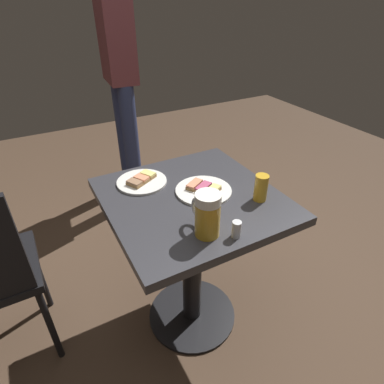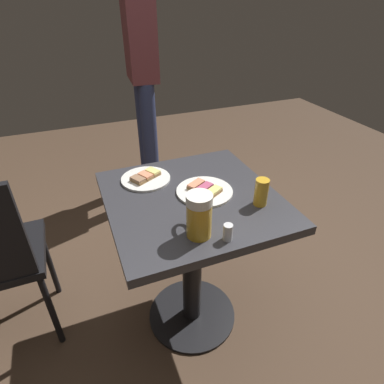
{
  "view_description": "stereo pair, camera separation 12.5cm",
  "coord_description": "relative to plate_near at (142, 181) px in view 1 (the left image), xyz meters",
  "views": [
    {
      "loc": [
        0.93,
        -0.5,
        1.43
      ],
      "look_at": [
        0.0,
        0.0,
        0.76
      ],
      "focal_mm": 29.8,
      "sensor_mm": 36.0,
      "label": 1
    },
    {
      "loc": [
        0.98,
        -0.39,
        1.43
      ],
      "look_at": [
        0.0,
        0.0,
        0.76
      ],
      "focal_mm": 29.8,
      "sensor_mm": 36.0,
      "label": 2
    }
  ],
  "objects": [
    {
      "name": "plate_far",
      "position": [
        0.19,
        0.19,
        0.0
      ],
      "size": [
        0.23,
        0.23,
        0.03
      ],
      "color": "white",
      "rests_on": "cafe_table"
    },
    {
      "name": "salt_shaker",
      "position": [
        0.48,
        0.15,
        0.02
      ],
      "size": [
        0.03,
        0.03,
        0.06
      ],
      "primitive_type": "cylinder",
      "color": "silver",
      "rests_on": "cafe_table"
    },
    {
      "name": "ground_plane",
      "position": [
        0.19,
        0.14,
        -0.75
      ],
      "size": [
        6.0,
        6.0,
        0.0
      ],
      "primitive_type": "plane",
      "color": "#4C3828"
    },
    {
      "name": "beer_glass_small",
      "position": [
        0.34,
        0.36,
        0.04
      ],
      "size": [
        0.05,
        0.05,
        0.11
      ],
      "primitive_type": "cylinder",
      "color": "gold",
      "rests_on": "cafe_table"
    },
    {
      "name": "cafe_table",
      "position": [
        0.19,
        0.14,
        -0.19
      ],
      "size": [
        0.67,
        0.66,
        0.74
      ],
      "color": "black",
      "rests_on": "ground_plane"
    },
    {
      "name": "patron_standing",
      "position": [
        -1.08,
        0.28,
        0.21
      ],
      "size": [
        0.33,
        0.21,
        1.64
      ],
      "rotation": [
        0.0,
        0.0,
        -0.08
      ],
      "color": "navy",
      "rests_on": "ground_plane"
    },
    {
      "name": "beer_mug",
      "position": [
        0.41,
        0.07,
        0.07
      ],
      "size": [
        0.14,
        0.09,
        0.16
      ],
      "color": "gold",
      "rests_on": "cafe_table"
    },
    {
      "name": "plate_near",
      "position": [
        0.0,
        0.0,
        0.0
      ],
      "size": [
        0.21,
        0.21,
        0.03
      ],
      "color": "white",
      "rests_on": "cafe_table"
    }
  ]
}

